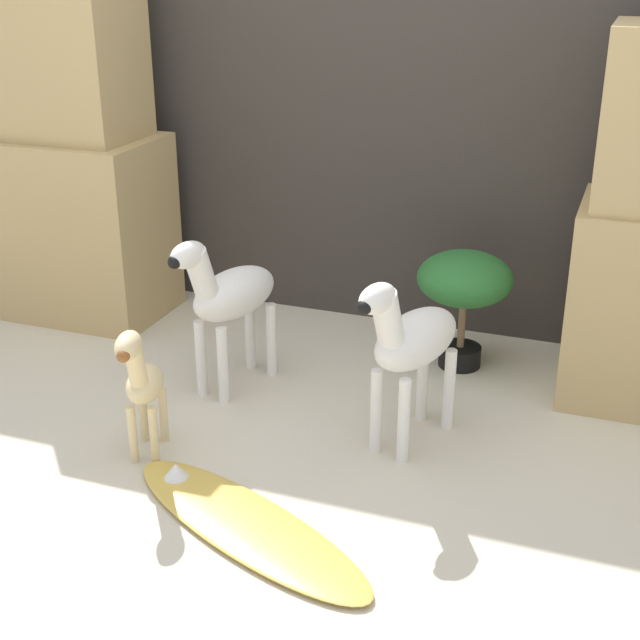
# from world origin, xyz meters

# --- Properties ---
(ground_plane) EXTENTS (14.00, 14.00, 0.00)m
(ground_plane) POSITION_xyz_m (0.00, 0.00, 0.00)
(ground_plane) COLOR beige
(wall_back) EXTENTS (6.40, 0.08, 2.20)m
(wall_back) POSITION_xyz_m (0.00, 1.48, 1.10)
(wall_back) COLOR #38332D
(wall_back) RESTS_ON ground_plane
(rock_pillar_left) EXTENTS (0.67, 0.51, 1.55)m
(rock_pillar_left) POSITION_xyz_m (-1.23, 1.07, 0.70)
(rock_pillar_left) COLOR tan
(rock_pillar_left) RESTS_ON ground_plane
(zebra_right) EXTENTS (0.30, 0.53, 0.64)m
(zebra_right) POSITION_xyz_m (0.44, 0.43, 0.38)
(zebra_right) COLOR white
(zebra_right) RESTS_ON ground_plane
(zebra_left) EXTENTS (0.29, 0.53, 0.64)m
(zebra_left) POSITION_xyz_m (-0.29, 0.59, 0.38)
(zebra_left) COLOR white
(zebra_left) RESTS_ON ground_plane
(giraffe_figurine) EXTENTS (0.18, 0.33, 0.50)m
(giraffe_figurine) POSITION_xyz_m (-0.34, 0.03, 0.29)
(giraffe_figurine) COLOR beige
(giraffe_figurine) RESTS_ON ground_plane
(potted_palm_front) EXTENTS (0.37, 0.37, 0.48)m
(potted_palm_front) POSITION_xyz_m (0.49, 1.08, 0.35)
(potted_palm_front) COLOR black
(potted_palm_front) RESTS_ON ground_plane
(surfboard) EXTENTS (0.98, 0.63, 0.07)m
(surfboard) POSITION_xyz_m (0.12, -0.21, 0.02)
(surfboard) COLOR gold
(surfboard) RESTS_ON ground_plane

